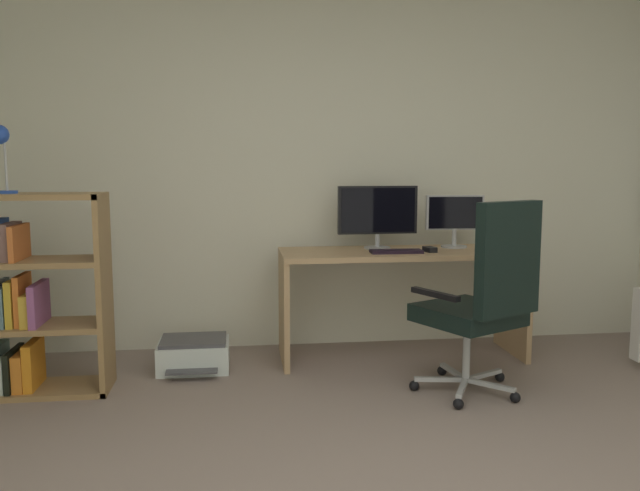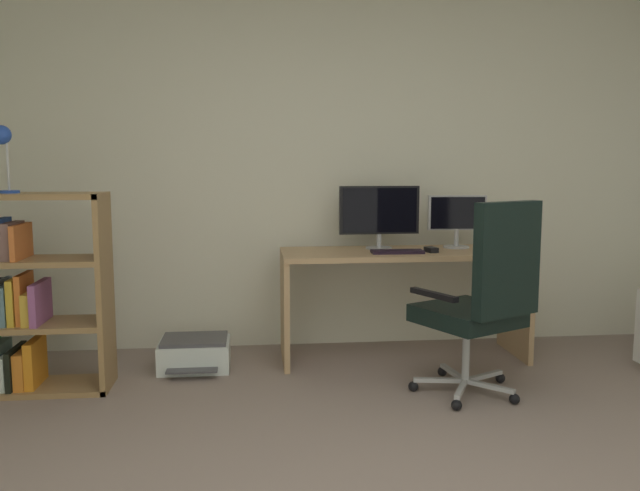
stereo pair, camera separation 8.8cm
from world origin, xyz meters
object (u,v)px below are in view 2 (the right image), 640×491
(monitor_main, at_px, (379,212))
(bookshelf, at_px, (25,300))
(monitor_secondary, at_px, (457,216))
(keyboard, at_px, (397,252))
(computer_mouse, at_px, (431,250))
(printer, at_px, (195,353))
(desk, at_px, (403,278))
(office_chair, at_px, (483,297))
(desk_lamp, at_px, (2,143))

(monitor_main, xyz_separation_m, bookshelf, (-2.18, -0.52, -0.45))
(monitor_secondary, bearing_deg, monitor_main, -179.99)
(monitor_secondary, bearing_deg, keyboard, -154.16)
(computer_mouse, height_order, printer, computer_mouse)
(monitor_main, bearing_deg, monitor_secondary, 0.01)
(monitor_secondary, bearing_deg, desk, -164.30)
(office_chair, bearing_deg, bookshelf, 171.06)
(keyboard, relative_size, office_chair, 0.30)
(printer, bearing_deg, monitor_secondary, 6.42)
(monitor_main, bearing_deg, computer_mouse, -33.83)
(office_chair, distance_m, bookshelf, 2.62)
(computer_mouse, bearing_deg, office_chair, -95.66)
(monitor_secondary, bearing_deg, bookshelf, -169.28)
(desk, height_order, printer, desk)
(office_chair, xyz_separation_m, bookshelf, (-2.59, 0.41, -0.05))
(monitor_main, distance_m, desk_lamp, 2.36)
(monitor_main, distance_m, monitor_secondary, 0.55)
(desk, height_order, keyboard, keyboard)
(keyboard, bearing_deg, monitor_secondary, 26.91)
(monitor_main, relative_size, bookshelf, 0.48)
(keyboard, xyz_separation_m, bookshelf, (-2.26, -0.29, -0.21))
(computer_mouse, xyz_separation_m, printer, (-1.56, 0.01, -0.66))
(monitor_main, xyz_separation_m, keyboard, (0.08, -0.23, -0.24))
(desk, xyz_separation_m, monitor_main, (-0.15, 0.11, 0.44))
(office_chair, bearing_deg, desk_lamp, 171.31)
(keyboard, distance_m, desk_lamp, 2.45)
(keyboard, bearing_deg, monitor_main, 109.85)
(desk_lamp, xyz_separation_m, printer, (1.01, 0.31, -1.34))
(desk, bearing_deg, office_chair, -72.09)
(monitor_secondary, bearing_deg, office_chair, -98.66)
(desk, relative_size, monitor_main, 2.96)
(bookshelf, bearing_deg, office_chair, -8.94)
(desk, distance_m, monitor_secondary, 0.58)
(monitor_secondary, xyz_separation_m, bookshelf, (-2.73, -0.52, -0.42))
(monitor_secondary, relative_size, office_chair, 0.36)
(desk, xyz_separation_m, bookshelf, (-2.33, -0.40, -0.02))
(computer_mouse, xyz_separation_m, desk_lamp, (-2.57, -0.31, 0.68))
(desk, bearing_deg, keyboard, -120.71)
(desk, height_order, monitor_secondary, monitor_secondary)
(bookshelf, bearing_deg, desk_lamp, -179.80)
(office_chair, relative_size, printer, 2.50)
(computer_mouse, bearing_deg, keyboard, 171.45)
(office_chair, distance_m, desk_lamp, 2.83)
(monitor_main, height_order, bookshelf, monitor_main)
(monitor_secondary, xyz_separation_m, desk_lamp, (-2.80, -0.52, 0.48))
(desk, bearing_deg, printer, -176.34)
(keyboard, relative_size, computer_mouse, 3.40)
(monitor_main, bearing_deg, desk_lamp, -167.09)
(monitor_main, height_order, office_chair, monitor_main)
(office_chair, relative_size, bookshelf, 0.97)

